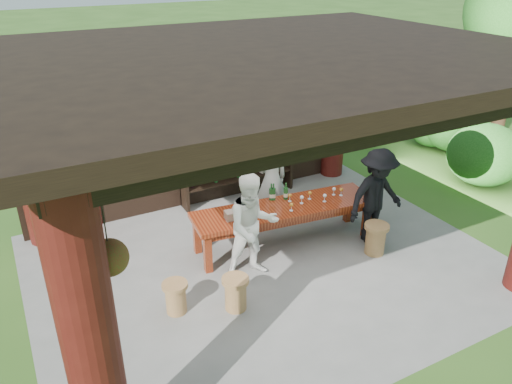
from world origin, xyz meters
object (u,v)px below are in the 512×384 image
tasting_table (284,212)px  stool_near_right (376,238)px  wine_shelf (238,149)px  napkin_basket (233,215)px  stool_far_left (176,297)px  host (272,180)px  stool_near_left (236,292)px  guest_man (376,197)px  guest_woman (253,226)px

tasting_table → stool_near_right: 1.61m
wine_shelf → napkin_basket: (-1.10, -2.03, -0.26)m
stool_far_left → host: (2.54, 1.70, 0.61)m
stool_near_left → napkin_basket: 1.44m
wine_shelf → stool_far_left: 3.88m
stool_near_left → guest_man: guest_man is taller
host → guest_man: guest_man is taller
wine_shelf → stool_far_left: (-2.44, -2.90, -0.82)m
wine_shelf → stool_near_right: (1.09, -3.04, -0.79)m
stool_near_left → stool_far_left: 0.85m
tasting_table → stool_far_left: tasting_table is taller
wine_shelf → guest_woman: 2.79m
wine_shelf → stool_near_left: wine_shelf is taller
stool_near_right → host: host is taller
guest_woman → stool_near_left: bearing=-126.4°
stool_near_left → stool_near_right: bearing=4.1°
tasting_table → guest_man: guest_man is taller
host → guest_woman: 1.79m
wine_shelf → stool_near_left: size_ratio=4.67×
host → guest_woman: (-1.13, -1.38, 0.00)m
guest_woman → stool_near_right: bearing=-4.7°
stool_near_right → napkin_basket: (-2.19, 1.01, 0.53)m
guest_woman → napkin_basket: (-0.06, 0.56, -0.05)m
tasting_table → napkin_basket: bearing=178.5°
host → stool_near_right: bearing=120.3°
stool_far_left → guest_man: 3.82m
stool_near_left → guest_woman: 1.08m
napkin_basket → host: bearing=34.5°
stool_near_right → guest_woman: bearing=168.0°
wine_shelf → stool_near_left: (-1.66, -3.24, -0.80)m
stool_near_left → napkin_basket: napkin_basket is taller
guest_man → stool_near_right: bearing=-126.5°
wine_shelf → host: 1.23m
stool_near_right → wine_shelf: bearing=109.8°
napkin_basket → stool_far_left: bearing=-146.9°
tasting_table → guest_woman: 1.08m
host → guest_man: 1.93m
stool_near_right → stool_far_left: stool_near_right is taller
guest_woman → tasting_table: bearing=37.9°
stool_near_right → napkin_basket: bearing=155.2°
tasting_table → stool_far_left: size_ratio=6.71×
guest_woman → guest_man: guest_man is taller
tasting_table → guest_woman: guest_woman is taller
tasting_table → stool_near_left: (-1.53, -1.19, -0.35)m
guest_woman → guest_man: 2.36m
tasting_table → guest_woman: size_ratio=1.89×
napkin_basket → stool_near_left: bearing=-114.7°
host → stool_near_left: bearing=51.0°
stool_near_right → guest_woman: guest_woman is taller
host → stool_far_left: bearing=35.5°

